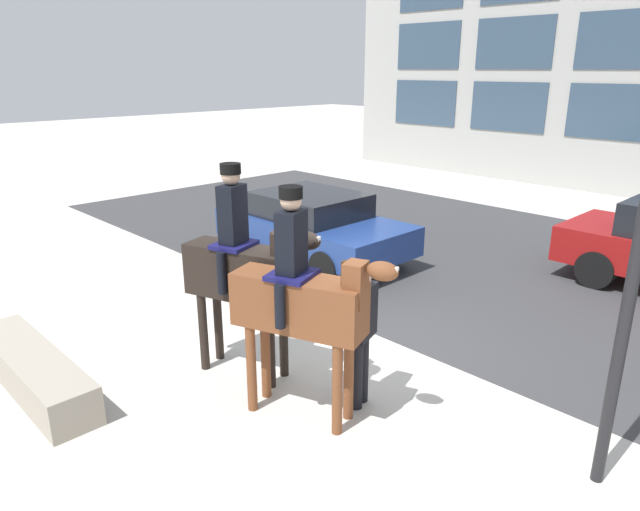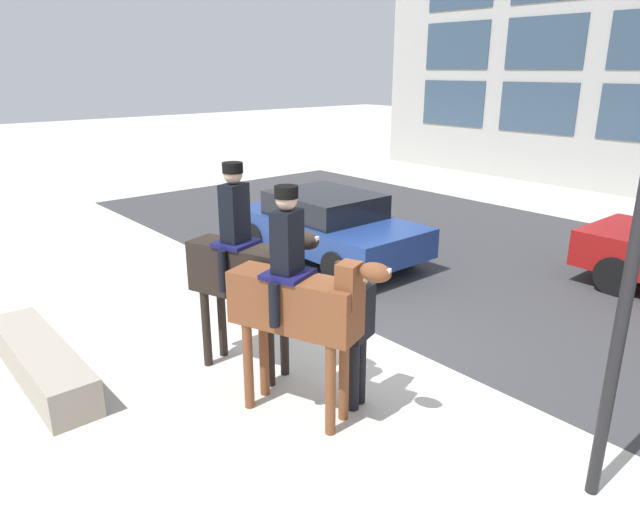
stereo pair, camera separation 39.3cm
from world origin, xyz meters
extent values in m
plane|color=beige|center=(0.00, 0.00, 0.00)|extent=(80.00, 80.00, 0.00)
cube|color=#38383A|center=(0.00, 4.75, 0.00)|extent=(22.83, 8.50, 0.01)
cube|color=#33475B|center=(-8.37, 12.83, 2.44)|extent=(2.68, 0.02, 1.59)
cube|color=#33475B|center=(-5.02, 12.83, 2.44)|extent=(2.68, 0.02, 1.59)
cube|color=#33475B|center=(-1.67, 12.83, 2.44)|extent=(2.68, 0.02, 1.59)
cube|color=#33475B|center=(-8.37, 12.83, 4.43)|extent=(2.68, 0.02, 1.59)
cube|color=#33475B|center=(-5.02, 12.83, 4.43)|extent=(2.68, 0.02, 1.59)
cube|color=#33475B|center=(-1.67, 12.83, 4.43)|extent=(2.68, 0.02, 1.59)
cube|color=black|center=(-0.64, -1.49, 1.34)|extent=(1.44, 0.86, 0.63)
cylinder|color=black|center=(-0.22, -1.18, 0.51)|extent=(0.11, 0.11, 1.02)
cylinder|color=black|center=(-0.12, -1.47, 0.51)|extent=(0.11, 0.11, 1.02)
cylinder|color=black|center=(-1.15, -1.50, 0.51)|extent=(0.11, 0.11, 1.02)
cylinder|color=black|center=(-1.05, -1.79, 0.51)|extent=(0.11, 0.11, 1.02)
cube|color=black|center=(-0.07, -1.29, 1.67)|extent=(0.27, 0.29, 0.48)
cube|color=#382314|center=(-0.18, -1.33, 1.69)|extent=(0.06, 0.09, 0.43)
ellipsoid|color=black|center=(0.21, -1.20, 1.85)|extent=(0.40, 0.30, 0.21)
cube|color=silver|center=(0.31, -1.16, 1.87)|extent=(0.14, 0.09, 0.09)
cylinder|color=#382314|center=(-1.32, -1.72, 1.23)|extent=(0.09, 0.09, 0.55)
cube|color=#14144C|center=(-0.70, -1.51, 1.67)|extent=(0.54, 0.59, 0.05)
cube|color=black|center=(-0.70, -1.51, 2.04)|extent=(0.31, 0.37, 0.69)
sphere|color=#D1A889|center=(-0.70, -1.51, 2.50)|extent=(0.22, 0.22, 0.22)
cylinder|color=black|center=(-0.70, -1.51, 2.57)|extent=(0.24, 0.24, 0.12)
cylinder|color=black|center=(-0.79, -1.25, 1.40)|extent=(0.11, 0.11, 0.50)
cylinder|color=black|center=(-0.61, -1.77, 1.40)|extent=(0.11, 0.11, 0.50)
cube|color=brown|center=(0.53, -1.61, 1.32)|extent=(1.49, 0.92, 0.58)
cylinder|color=brown|center=(0.96, -1.28, 0.52)|extent=(0.11, 0.11, 1.03)
cylinder|color=brown|center=(1.07, -1.57, 0.52)|extent=(0.11, 0.11, 1.03)
cylinder|color=brown|center=(0.00, -1.64, 0.52)|extent=(0.11, 0.11, 1.03)
cylinder|color=brown|center=(0.11, -1.93, 0.52)|extent=(0.11, 0.11, 1.03)
cube|color=brown|center=(1.12, -1.38, 1.64)|extent=(0.27, 0.30, 0.46)
cube|color=#382314|center=(1.01, -1.43, 1.66)|extent=(0.07, 0.09, 0.41)
ellipsoid|color=brown|center=(1.38, -1.29, 1.82)|extent=(0.37, 0.30, 0.19)
cube|color=silver|center=(1.47, -1.25, 1.84)|extent=(0.13, 0.09, 0.08)
cylinder|color=#382314|center=(-0.17, -1.87, 1.22)|extent=(0.09, 0.09, 0.55)
cube|color=#14144C|center=(0.47, -1.63, 1.63)|extent=(0.57, 0.60, 0.05)
cube|color=black|center=(0.47, -1.63, 1.98)|extent=(0.32, 0.38, 0.64)
sphere|color=#D1A889|center=(0.47, -1.63, 2.42)|extent=(0.22, 0.22, 0.22)
cylinder|color=black|center=(0.47, -1.63, 2.49)|extent=(0.24, 0.24, 0.12)
cylinder|color=black|center=(0.37, -1.38, 1.38)|extent=(0.11, 0.11, 0.46)
cylinder|color=black|center=(0.56, -1.88, 1.38)|extent=(0.11, 0.11, 0.46)
cylinder|color=black|center=(0.90, -1.07, 0.42)|extent=(0.13, 0.13, 0.85)
cylinder|color=black|center=(0.85, -0.92, 0.42)|extent=(0.13, 0.13, 0.85)
cube|color=black|center=(0.87, -1.00, 1.15)|extent=(0.33, 0.45, 0.60)
sphere|color=#D1A889|center=(0.87, -1.00, 1.55)|extent=(0.20, 0.20, 0.20)
cube|color=black|center=(0.67, -1.25, 1.31)|extent=(0.55, 0.26, 0.09)
cone|color=orange|center=(0.34, -1.36, 1.31)|extent=(0.18, 0.10, 0.04)
cube|color=navy|center=(-3.28, 2.23, 0.60)|extent=(3.98, 1.90, 0.55)
cube|color=black|center=(-3.38, 2.23, 1.11)|extent=(1.99, 1.68, 0.46)
cylinder|color=black|center=(-2.04, 1.35, 0.32)|extent=(0.65, 0.23, 0.65)
cylinder|color=black|center=(-2.04, 3.11, 0.32)|extent=(0.65, 0.23, 0.65)
cylinder|color=black|center=(-4.51, 1.35, 0.32)|extent=(0.65, 0.23, 0.65)
cylinder|color=black|center=(-4.51, 3.11, 0.32)|extent=(0.65, 0.23, 0.65)
cylinder|color=black|center=(1.28, 4.68, 0.33)|extent=(0.66, 0.23, 0.66)
cylinder|color=black|center=(1.28, 6.41, 0.33)|extent=(0.66, 0.23, 0.66)
cylinder|color=black|center=(3.27, -0.35, 1.82)|extent=(0.11, 0.11, 3.65)
cube|color=#9E9384|center=(-2.06, -3.53, 0.23)|extent=(2.61, 0.56, 0.46)
camera|label=1|loc=(4.62, -5.27, 3.65)|focal=32.00mm
camera|label=2|loc=(4.89, -4.98, 3.65)|focal=32.00mm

